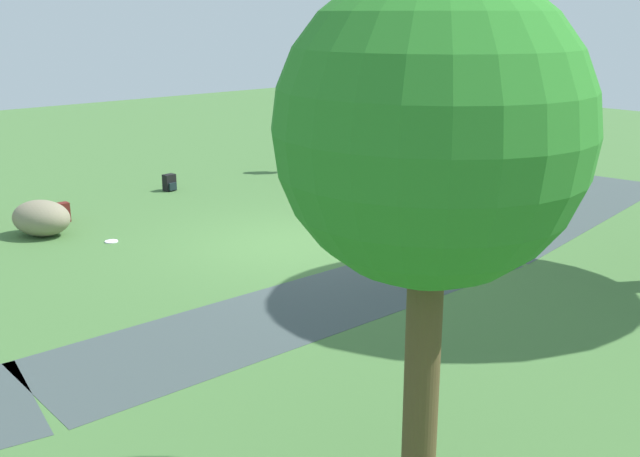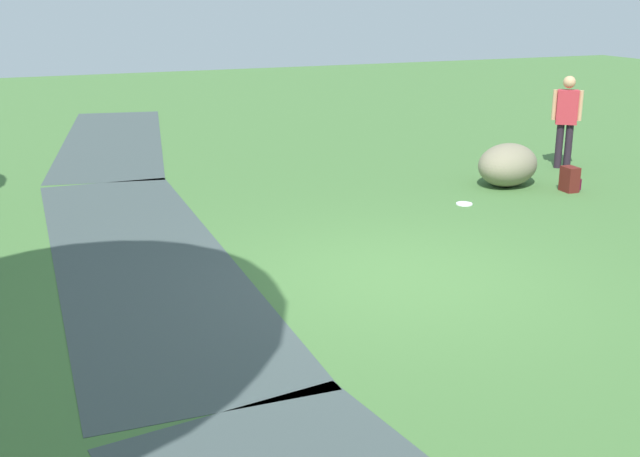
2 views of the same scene
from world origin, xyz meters
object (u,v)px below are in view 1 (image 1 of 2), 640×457
lawn_boulder (41,218)px  woman_with_handbag (292,138)px  lamp_post (469,105)px  spare_backpack_on_lawn (170,183)px  frisbee_on_grass (111,241)px  backpack_by_boulder (62,213)px  young_tree_near_path (432,134)px  handbag_on_grass (317,170)px

lawn_boulder → woman_with_handbag: size_ratio=0.90×
lamp_post → spare_backpack_on_lawn: size_ratio=8.74×
lamp_post → frisbee_on_grass: (7.63, -2.41, -2.15)m
backpack_by_boulder → young_tree_near_path: bearing=80.9°
lamp_post → handbag_on_grass: size_ratio=9.65×
lamp_post → lawn_boulder: size_ratio=2.40×
lawn_boulder → spare_backpack_on_lawn: (-3.86, -1.66, -0.15)m
handbag_on_grass → frisbee_on_grass: handbag_on_grass is taller
young_tree_near_path → spare_backpack_on_lawn: (-4.93, -12.05, -3.08)m
handbag_on_grass → frisbee_on_grass: (6.98, 1.94, -0.13)m
woman_with_handbag → frisbee_on_grass: size_ratio=6.52×
young_tree_near_path → woman_with_handbag: size_ratio=2.81×
young_tree_near_path → spare_backpack_on_lawn: bearing=-112.2°
lamp_post → spare_backpack_on_lawn: lamp_post is taller
young_tree_near_path → woman_with_handbag: young_tree_near_path is taller
backpack_by_boulder → frisbee_on_grass: size_ratio=1.62×
young_tree_near_path → lawn_boulder: 10.84m
lamp_post → backpack_by_boulder: bearing=-29.8°
lamp_post → lawn_boulder: 9.36m
lawn_boulder → handbag_on_grass: bearing=-175.3°
spare_backpack_on_lawn → frisbee_on_grass: spare_backpack_on_lawn is taller
lawn_boulder → spare_backpack_on_lawn: size_ratio=3.64×
lawn_boulder → backpack_by_boulder: bearing=-135.6°
backpack_by_boulder → frisbee_on_grass: (-0.06, 1.99, -0.18)m
lamp_post → spare_backpack_on_lawn: bearing=-49.8°
lawn_boulder → backpack_by_boulder: (-0.71, -0.70, -0.15)m
woman_with_handbag → spare_backpack_on_lawn: (3.64, -0.29, -0.73)m
spare_backpack_on_lawn → young_tree_near_path: bearing=67.8°
lawn_boulder → handbag_on_grass: lawn_boulder is taller
handbag_on_grass → lawn_boulder: bearing=4.7°
backpack_by_boulder → woman_with_handbag: bearing=-174.3°
woman_with_handbag → backpack_by_boulder: (6.78, 0.67, -0.73)m
lawn_boulder → backpack_by_boulder: size_ratio=3.64×
spare_backpack_on_lawn → handbag_on_grass: bearing=165.3°
woman_with_handbag → backpack_by_boulder: bearing=5.7°
lawn_boulder → handbag_on_grass: (-7.75, -0.64, -0.21)m
backpack_by_boulder → lawn_boulder: bearing=44.4°
woman_with_handbag → backpack_by_boulder: 6.86m
lamp_post → woman_with_handbag: size_ratio=2.17×
young_tree_near_path → spare_backpack_on_lawn: 13.38m
lawn_boulder → frisbee_on_grass: lawn_boulder is taller
lamp_post → woman_with_handbag: lamp_post is taller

